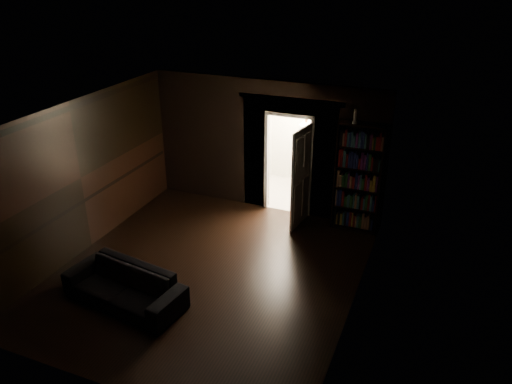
{
  "coord_description": "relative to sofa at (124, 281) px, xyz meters",
  "views": [
    {
      "loc": [
        3.48,
        -6.4,
        4.99
      ],
      "look_at": [
        0.53,
        0.9,
        1.26
      ],
      "focal_mm": 35.0,
      "sensor_mm": 36.0,
      "label": 1
    }
  ],
  "objects": [
    {
      "name": "refrigerator",
      "position": [
        1.66,
        5.22,
        0.44
      ],
      "size": [
        0.87,
        0.82,
        1.65
      ],
      "primitive_type": "cube",
      "rotation": [
        0.0,
        0.0,
        -0.22
      ],
      "color": "white",
      "rests_on": "ground"
    },
    {
      "name": "figurine",
      "position": [
        2.72,
        3.67,
        1.96
      ],
      "size": [
        0.1,
        0.1,
        0.28
      ],
      "primitive_type": "cube",
      "rotation": [
        0.0,
        0.0,
        0.09
      ],
      "color": "silver",
      "rests_on": "bookshelf"
    },
    {
      "name": "kitchen_alcove",
      "position": [
        1.37,
        5.06,
        0.83
      ],
      "size": [
        2.2,
        1.8,
        2.6
      ],
      "color": "#B4AA9D",
      "rests_on": "ground"
    },
    {
      "name": "ground",
      "position": [
        0.87,
        1.19,
        -0.38
      ],
      "size": [
        5.5,
        5.5,
        0.0
      ],
      "primitive_type": "plane",
      "color": "black",
      "rests_on": "ground"
    },
    {
      "name": "bookshelf",
      "position": [
        2.87,
        3.74,
        0.72
      ],
      "size": [
        0.95,
        0.62,
        2.2
      ],
      "primitive_type": "cube",
      "rotation": [
        0.0,
        0.0,
        -0.37
      ],
      "color": "black",
      "rests_on": "ground"
    },
    {
      "name": "bottles",
      "position": [
        1.58,
        5.11,
        1.41
      ],
      "size": [
        0.67,
        0.33,
        0.28
      ],
      "primitive_type": "cube",
      "rotation": [
        0.0,
        0.0,
        0.37
      ],
      "color": "black",
      "rests_on": "refrigerator"
    },
    {
      "name": "door",
      "position": [
        1.79,
        3.5,
        0.64
      ],
      "size": [
        0.15,
        0.85,
        2.05
      ],
      "primitive_type": "cube",
      "rotation": [
        0.0,
        0.0,
        1.45
      ],
      "color": "white",
      "rests_on": "ground"
    },
    {
      "name": "sofa",
      "position": [
        0.0,
        0.0,
        0.0
      ],
      "size": [
        2.1,
        1.14,
        0.77
      ],
      "primitive_type": "imported",
      "rotation": [
        0.0,
        0.0,
        -0.14
      ],
      "color": "black",
      "rests_on": "ground"
    },
    {
      "name": "room_walls",
      "position": [
        0.86,
        2.26,
        1.3
      ],
      "size": [
        5.02,
        5.61,
        2.84
      ],
      "color": "black",
      "rests_on": "ground"
    }
  ]
}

